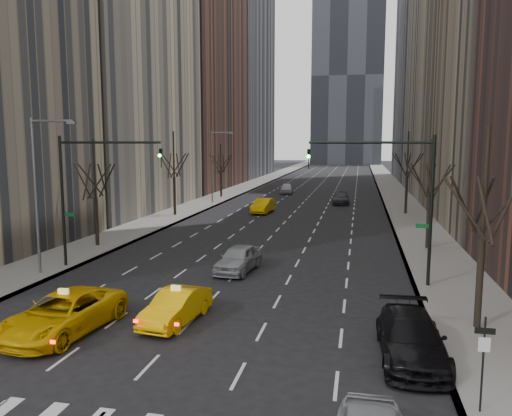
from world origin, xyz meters
The scene contains 25 objects.
ground centered at (0.00, 0.00, 0.00)m, with size 400.00×400.00×0.00m, color black.
sidewalk_left centered at (-12.25, 70.00, 0.07)m, with size 4.50×320.00×0.15m, color slate.
sidewalk_right centered at (12.25, 70.00, 0.07)m, with size 4.50×320.00×0.15m, color slate.
bld_left_far centered at (-21.50, 66.00, 22.00)m, with size 14.00×28.00×44.00m, color brown.
bld_left_deep centered at (-21.50, 96.00, 30.00)m, with size 14.00×30.00×60.00m, color slate.
bld_right_far centered at (21.50, 64.00, 25.00)m, with size 14.00×28.00×50.00m, color #B6A78B.
bld_right_deep centered at (21.50, 95.00, 29.00)m, with size 14.00×30.00×58.00m, color slate.
tree_lw_b centered at (-12.00, 18.00, 3.72)m, with size 3.36×3.50×7.82m.
tree_lw_c centered at (-12.00, 34.00, 4.04)m, with size 3.36×3.50×8.74m.
tree_lw_d centered at (-12.00, 52.00, 3.56)m, with size 3.36×3.50×7.36m.
tree_rw_a centered at (12.00, 6.00, 3.88)m, with size 3.36×3.50×8.28m.
tree_rw_b centered at (12.00, 22.00, 3.72)m, with size 3.36×3.50×7.82m.
tree_rw_c centered at (12.00, 40.00, 4.04)m, with size 3.36×3.50×8.74m.
traffic_mast_left centered at (-9.11, 12.00, 5.49)m, with size 6.69×0.39×8.00m.
traffic_mast_right centered at (9.11, 12.00, 5.49)m, with size 6.69×0.39×8.00m.
streetlight_near centered at (-10.84, 10.00, 5.62)m, with size 2.83×0.22×9.00m.
streetlight_far centered at (-10.84, 45.00, 5.62)m, with size 2.83×0.22×9.00m.
sign_post centered at (10.60, -1.01, 1.79)m, with size 0.55×0.06×2.80m.
taxi_suv centered at (-4.64, 2.24, 0.82)m, with size 2.72×5.91×1.64m, color #E4AB04.
taxi_sedan centered at (-0.57, 4.30, 0.72)m, with size 1.52×4.35×1.43m, color #FFBB05.
silver_sedan_ahead centered at (0.01, 13.23, 0.79)m, with size 1.87×4.65×1.58m, color #94979B.
parked_suv_black centered at (9.03, 2.55, 0.80)m, with size 2.23×5.49×1.59m, color black.
far_taxi centered at (-3.27, 38.11, 0.80)m, with size 1.69×4.86×1.60m, color #FFBF05.
far_suv_grey centered at (4.79, 48.01, 0.74)m, with size 2.08×5.13×1.49m, color #2E2E33.
far_car_white centered at (-3.75, 59.48, 0.77)m, with size 1.82×4.52×1.54m, color silver.
Camera 1 is at (7.06, -15.36, 7.78)m, focal length 35.00 mm.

